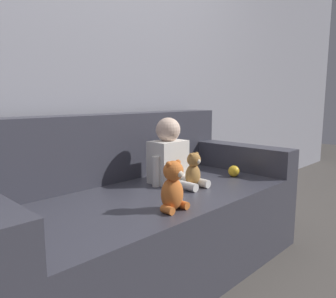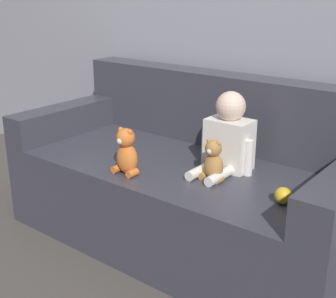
{
  "view_description": "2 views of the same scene",
  "coord_description": "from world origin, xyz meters",
  "px_view_note": "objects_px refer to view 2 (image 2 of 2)",
  "views": [
    {
      "loc": [
        -1.12,
        -1.27,
        0.95
      ],
      "look_at": [
        0.19,
        0.01,
        0.66
      ],
      "focal_mm": 35.0,
      "sensor_mm": 36.0,
      "label": 1
    },
    {
      "loc": [
        1.32,
        -1.81,
        1.3
      ],
      "look_at": [
        -0.0,
        -0.12,
        0.55
      ],
      "focal_mm": 50.0,
      "sensor_mm": 36.0,
      "label": 2
    }
  ],
  "objects_px": {
    "plush_toy_side": "(126,153)",
    "toy_ball": "(283,196)",
    "teddy_bear_brown": "(213,161)",
    "couch": "(189,184)",
    "person_baby": "(228,137)"
  },
  "relations": [
    {
      "from": "person_baby",
      "to": "toy_ball",
      "type": "height_order",
      "value": "person_baby"
    },
    {
      "from": "teddy_bear_brown",
      "to": "toy_ball",
      "type": "bearing_deg",
      "value": -4.9
    },
    {
      "from": "person_baby",
      "to": "teddy_bear_brown",
      "type": "bearing_deg",
      "value": -81.72
    },
    {
      "from": "teddy_bear_brown",
      "to": "plush_toy_side",
      "type": "xyz_separation_m",
      "value": [
        -0.36,
        -0.19,
        0.01
      ]
    },
    {
      "from": "couch",
      "to": "plush_toy_side",
      "type": "bearing_deg",
      "value": -107.43
    },
    {
      "from": "couch",
      "to": "teddy_bear_brown",
      "type": "xyz_separation_m",
      "value": [
        0.25,
        -0.17,
        0.24
      ]
    },
    {
      "from": "person_baby",
      "to": "teddy_bear_brown",
      "type": "distance_m",
      "value": 0.18
    },
    {
      "from": "plush_toy_side",
      "to": "toy_ball",
      "type": "xyz_separation_m",
      "value": [
        0.73,
        0.16,
        -0.07
      ]
    },
    {
      "from": "couch",
      "to": "plush_toy_side",
      "type": "height_order",
      "value": "couch"
    },
    {
      "from": "couch",
      "to": "teddy_bear_brown",
      "type": "height_order",
      "value": "couch"
    },
    {
      "from": "couch",
      "to": "person_baby",
      "type": "xyz_separation_m",
      "value": [
        0.23,
        -0.01,
        0.31
      ]
    },
    {
      "from": "couch",
      "to": "plush_toy_side",
      "type": "xyz_separation_m",
      "value": [
        -0.11,
        -0.36,
        0.25
      ]
    },
    {
      "from": "teddy_bear_brown",
      "to": "toy_ball",
      "type": "height_order",
      "value": "teddy_bear_brown"
    },
    {
      "from": "person_baby",
      "to": "plush_toy_side",
      "type": "bearing_deg",
      "value": -134.29
    },
    {
      "from": "plush_toy_side",
      "to": "toy_ball",
      "type": "relative_size",
      "value": 3.17
    }
  ]
}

